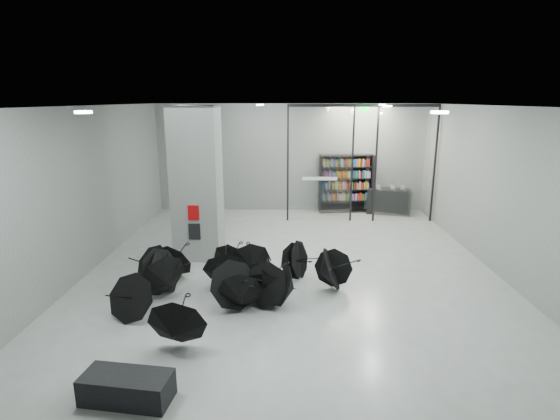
{
  "coord_description": "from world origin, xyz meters",
  "views": [
    {
      "loc": [
        -0.12,
        -9.2,
        4.15
      ],
      "look_at": [
        -0.3,
        1.5,
        1.4
      ],
      "focal_mm": 27.74,
      "sensor_mm": 36.0,
      "label": 1
    }
  ],
  "objects_px": {
    "shop_counter": "(389,201)",
    "umbrella_cluster": "(228,283)",
    "column": "(197,183)",
    "bench": "(127,387)",
    "bookshelf": "(346,184)"
  },
  "relations": [
    {
      "from": "shop_counter",
      "to": "umbrella_cluster",
      "type": "distance_m",
      "value": 8.72
    },
    {
      "from": "column",
      "to": "umbrella_cluster",
      "type": "distance_m",
      "value": 3.29
    },
    {
      "from": "shop_counter",
      "to": "umbrella_cluster",
      "type": "xyz_separation_m",
      "value": [
        -5.06,
        -7.1,
        -0.17
      ]
    },
    {
      "from": "bench",
      "to": "bookshelf",
      "type": "xyz_separation_m",
      "value": [
        4.44,
        10.7,
        0.88
      ]
    },
    {
      "from": "column",
      "to": "umbrella_cluster",
      "type": "relative_size",
      "value": 0.75
    },
    {
      "from": "column",
      "to": "shop_counter",
      "type": "height_order",
      "value": "column"
    },
    {
      "from": "bench",
      "to": "column",
      "type": "bearing_deg",
      "value": 99.03
    },
    {
      "from": "bookshelf",
      "to": "shop_counter",
      "type": "bearing_deg",
      "value": -15.78
    },
    {
      "from": "column",
      "to": "bench",
      "type": "bearing_deg",
      "value": -88.74
    },
    {
      "from": "bench",
      "to": "umbrella_cluster",
      "type": "xyz_separation_m",
      "value": [
        0.97,
        3.36,
        0.1
      ]
    },
    {
      "from": "umbrella_cluster",
      "to": "bookshelf",
      "type": "bearing_deg",
      "value": 64.7
    },
    {
      "from": "bookshelf",
      "to": "bench",
      "type": "bearing_deg",
      "value": -119.49
    },
    {
      "from": "shop_counter",
      "to": "bookshelf",
      "type": "bearing_deg",
      "value": -174.47
    },
    {
      "from": "bench",
      "to": "bookshelf",
      "type": "relative_size",
      "value": 0.58
    },
    {
      "from": "bench",
      "to": "shop_counter",
      "type": "bearing_deg",
      "value": 67.78
    }
  ]
}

